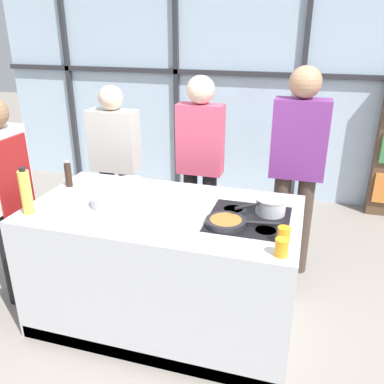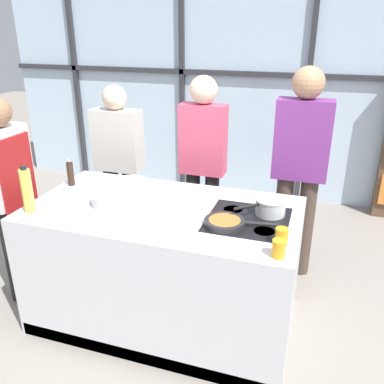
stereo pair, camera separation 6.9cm
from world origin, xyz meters
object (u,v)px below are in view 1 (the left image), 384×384
at_px(pepper_grinder, 68,174).
at_px(spectator_center_right, 297,161).
at_px(spectator_far_left, 115,160).
at_px(white_plate, 128,182).
at_px(saucepan, 270,205).
at_px(juice_glass_far, 284,235).
at_px(oil_bottle, 26,192).
at_px(chef, 7,190).
at_px(spectator_center_left, 200,158).
at_px(mixing_bowl, 109,200).
at_px(juice_glass_near, 281,247).
at_px(frying_pan, 227,222).

bearing_deg(pepper_grinder, spectator_center_right, 24.96).
xyz_separation_m(spectator_far_left, white_plate, (0.40, -0.58, 0.04)).
xyz_separation_m(saucepan, juice_glass_far, (0.12, -0.38, -0.01)).
distance_m(spectator_far_left, spectator_center_right, 1.68).
distance_m(oil_bottle, pepper_grinder, 0.51).
xyz_separation_m(chef, spectator_center_left, (1.22, 1.02, 0.05)).
distance_m(mixing_bowl, juice_glass_far, 1.22).
bearing_deg(juice_glass_far, mixing_bowl, 170.89).
xyz_separation_m(oil_bottle, juice_glass_near, (1.66, -0.07, -0.10)).
height_order(saucepan, white_plate, saucepan).
bearing_deg(frying_pan, juice_glass_near, -37.59).
distance_m(spectator_center_left, oil_bottle, 1.53).
height_order(frying_pan, saucepan, saucepan).
bearing_deg(spectator_far_left, juice_glass_near, 140.88).
xyz_separation_m(chef, saucepan, (1.93, 0.18, 0.04)).
height_order(white_plate, mixing_bowl, mixing_bowl).
height_order(frying_pan, pepper_grinder, pepper_grinder).
bearing_deg(pepper_grinder, saucepan, -1.94).
height_order(chef, spectator_center_left, spectator_center_left).
bearing_deg(pepper_grinder, spectator_center_left, 42.90).
relative_size(chef, spectator_center_left, 0.96).
height_order(chef, juice_glass_far, chef).
relative_size(chef, juice_glass_near, 16.03).
bearing_deg(saucepan, mixing_bowl, -170.14).
height_order(spectator_center_left, mixing_bowl, spectator_center_left).
xyz_separation_m(chef, juice_glass_far, (2.05, -0.20, 0.04)).
relative_size(chef, juice_glass_far, 16.03).
xyz_separation_m(oil_bottle, pepper_grinder, (-0.01, 0.50, -0.05)).
bearing_deg(juice_glass_far, frying_pan, 159.31).
relative_size(spectator_center_right, white_plate, 6.77).
bearing_deg(oil_bottle, white_plate, 60.83).
xyz_separation_m(frying_pan, juice_glass_near, (0.36, -0.27, 0.03)).
relative_size(white_plate, juice_glass_far, 2.61).
bearing_deg(saucepan, oil_bottle, -163.64).
distance_m(frying_pan, pepper_grinder, 1.35).
distance_m(spectator_far_left, white_plate, 0.71).
bearing_deg(frying_pan, spectator_far_left, 140.48).
height_order(spectator_center_left, oil_bottle, spectator_center_left).
bearing_deg(spectator_center_left, oil_bottle, 57.16).
bearing_deg(spectator_far_left, pepper_grinder, 89.79).
bearing_deg(spectator_center_left, pepper_grinder, 42.90).
bearing_deg(mixing_bowl, juice_glass_near, -15.47).
bearing_deg(spectator_far_left, spectator_center_left, -180.00).
xyz_separation_m(spectator_center_right, oil_bottle, (-1.66, -1.28, 0.04)).
height_order(chef, mixing_bowl, chef).
height_order(spectator_far_left, oil_bottle, spectator_far_left).
distance_m(spectator_center_left, frying_pan, 1.18).
bearing_deg(juice_glass_far, spectator_center_left, 124.33).
distance_m(frying_pan, oil_bottle, 1.32).
bearing_deg(juice_glass_far, chef, 174.53).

